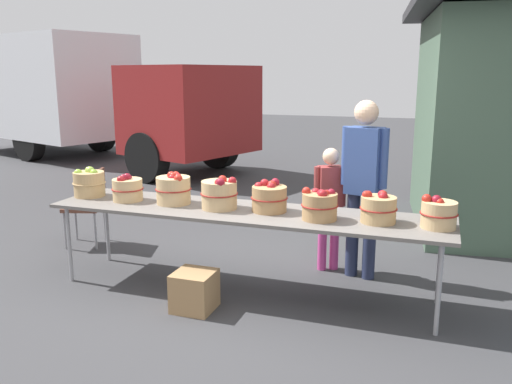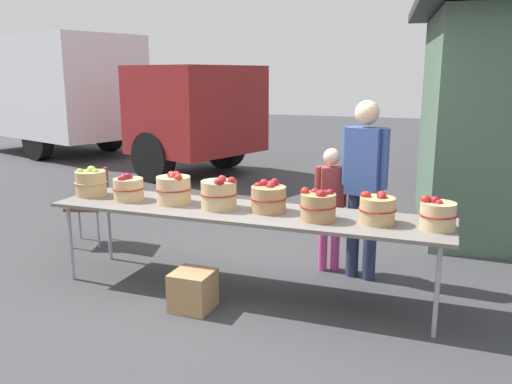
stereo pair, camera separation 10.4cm
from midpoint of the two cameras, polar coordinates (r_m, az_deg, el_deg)
ground_plane at (r=4.87m, az=-0.63°, el=-10.55°), size 40.00×40.00×0.00m
market_table at (r=4.63m, az=-0.65°, el=-2.35°), size 3.50×0.76×0.75m
apple_basket_green_0 at (r=5.39m, az=-16.72°, el=1.00°), size 0.31×0.31×0.29m
apple_basket_red_0 at (r=5.11m, az=-12.93°, el=0.39°), size 0.30×0.30×0.26m
apple_basket_red_1 at (r=4.90m, az=-8.19°, el=0.38°), size 0.33×0.33×0.30m
apple_basket_red_2 at (r=4.67m, az=-3.34°, el=-0.18°), size 0.33×0.33×0.30m
apple_basket_red_3 at (r=4.57m, az=2.00°, el=-0.59°), size 0.32×0.32×0.28m
apple_basket_red_4 at (r=4.34m, az=7.37°, el=-1.39°), size 0.30×0.30×0.26m
apple_basket_red_5 at (r=4.33m, az=13.49°, el=-1.78°), size 0.30×0.30×0.26m
apple_basket_red_6 at (r=4.30m, az=19.48°, el=-2.28°), size 0.29×0.29×0.26m
vendor_adult at (r=5.01m, az=12.09°, el=1.68°), size 0.44×0.28×1.68m
child_customer at (r=5.21m, az=8.53°, el=-0.81°), size 0.29×0.25×1.22m
box_truck at (r=12.92m, az=-17.67°, el=10.13°), size 7.98×4.50×2.75m
folding_chair at (r=6.28m, az=-16.57°, el=-0.86°), size 0.50×0.50×0.86m
produce_crate at (r=4.49m, az=-6.09°, el=-10.41°), size 0.32×0.32×0.32m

